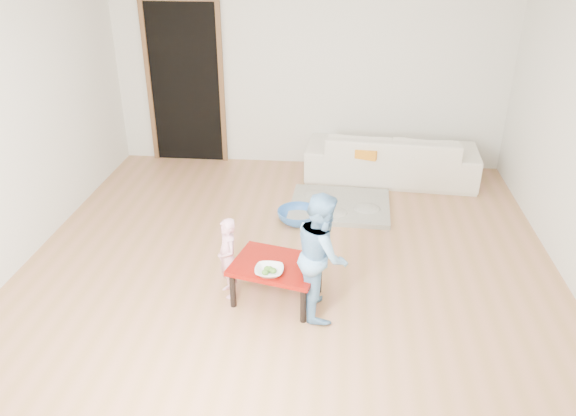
# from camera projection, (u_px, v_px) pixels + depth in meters

# --- Properties ---
(floor) EXTENTS (5.00, 5.00, 0.01)m
(floor) POSITION_uv_depth(u_px,v_px,m) (290.00, 259.00, 5.39)
(floor) COLOR #AD7C4A
(floor) RESTS_ON ground
(back_wall) EXTENTS (5.00, 0.02, 2.60)m
(back_wall) POSITION_uv_depth(u_px,v_px,m) (309.00, 65.00, 7.02)
(back_wall) COLOR white
(back_wall) RESTS_ON floor
(left_wall) EXTENTS (0.02, 5.00, 2.60)m
(left_wall) POSITION_uv_depth(u_px,v_px,m) (13.00, 121.00, 5.02)
(left_wall) COLOR white
(left_wall) RESTS_ON floor
(doorway) EXTENTS (1.02, 0.08, 2.11)m
(doorway) POSITION_uv_depth(u_px,v_px,m) (186.00, 84.00, 7.27)
(doorway) COLOR brown
(doorway) RESTS_ON back_wall
(sofa) EXTENTS (2.13, 0.95, 0.61)m
(sofa) POSITION_uv_depth(u_px,v_px,m) (391.00, 156.00, 6.98)
(sofa) COLOR silver
(sofa) RESTS_ON floor
(cushion) EXTENTS (0.51, 0.48, 0.11)m
(cushion) POSITION_uv_depth(u_px,v_px,m) (363.00, 149.00, 6.75)
(cushion) COLOR orange
(cushion) RESTS_ON sofa
(red_table) EXTENTS (0.82, 0.69, 0.36)m
(red_table) POSITION_uv_depth(u_px,v_px,m) (277.00, 281.00, 4.73)
(red_table) COLOR maroon
(red_table) RESTS_ON floor
(bowl) EXTENTS (0.23, 0.23, 0.06)m
(bowl) POSITION_uv_depth(u_px,v_px,m) (269.00, 271.00, 4.50)
(bowl) COLOR white
(bowl) RESTS_ON red_table
(broccoli) EXTENTS (0.12, 0.12, 0.06)m
(broccoli) POSITION_uv_depth(u_px,v_px,m) (269.00, 271.00, 4.50)
(broccoli) COLOR #2D5919
(broccoli) RESTS_ON red_table
(child_pink) EXTENTS (0.28, 0.31, 0.72)m
(child_pink) POSITION_uv_depth(u_px,v_px,m) (228.00, 258.00, 4.72)
(child_pink) COLOR #DD6485
(child_pink) RESTS_ON floor
(child_blue) EXTENTS (0.49, 0.58, 1.06)m
(child_blue) POSITION_uv_depth(u_px,v_px,m) (322.00, 254.00, 4.45)
(child_blue) COLOR #569DC9
(child_blue) RESTS_ON floor
(basin) EXTENTS (0.45, 0.45, 0.14)m
(basin) POSITION_uv_depth(u_px,v_px,m) (298.00, 216.00, 6.03)
(basin) COLOR #326CBD
(basin) RESTS_ON floor
(blanket) EXTENTS (1.14, 0.96, 0.06)m
(blanket) POSITION_uv_depth(u_px,v_px,m) (340.00, 206.00, 6.36)
(blanket) COLOR #A7A594
(blanket) RESTS_ON floor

